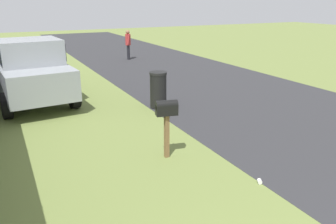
{
  "coord_description": "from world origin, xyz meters",
  "views": [
    {
      "loc": [
        -0.17,
        2.68,
        3.23
      ],
      "look_at": [
        5.1,
        0.03,
        1.28
      ],
      "focal_mm": 36.24,
      "sensor_mm": 36.0,
      "label": 1
    }
  ],
  "objects_px": {
    "trash_bin": "(158,90)",
    "mailbox": "(167,113)",
    "pedestrian": "(128,43)",
    "pickup_truck": "(29,68)"
  },
  "relations": [
    {
      "from": "pedestrian",
      "to": "mailbox",
      "type": "bearing_deg",
      "value": 83.35
    },
    {
      "from": "pickup_truck",
      "to": "trash_bin",
      "type": "height_order",
      "value": "pickup_truck"
    },
    {
      "from": "trash_bin",
      "to": "mailbox",
      "type": "bearing_deg",
      "value": 157.69
    },
    {
      "from": "mailbox",
      "to": "trash_bin",
      "type": "height_order",
      "value": "mailbox"
    },
    {
      "from": "trash_bin",
      "to": "pedestrian",
      "type": "bearing_deg",
      "value": -14.71
    },
    {
      "from": "pickup_truck",
      "to": "pedestrian",
      "type": "distance_m",
      "value": 8.73
    },
    {
      "from": "trash_bin",
      "to": "pedestrian",
      "type": "distance_m",
      "value": 9.4
    },
    {
      "from": "trash_bin",
      "to": "pedestrian",
      "type": "height_order",
      "value": "pedestrian"
    },
    {
      "from": "mailbox",
      "to": "pedestrian",
      "type": "distance_m",
      "value": 12.93
    },
    {
      "from": "pickup_truck",
      "to": "trash_bin",
      "type": "distance_m",
      "value": 4.35
    }
  ]
}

